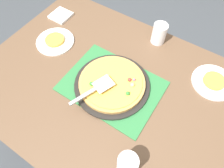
# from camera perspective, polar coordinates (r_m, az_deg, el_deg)

# --- Properties ---
(ground_plane) EXTENTS (8.00, 8.00, 0.00)m
(ground_plane) POSITION_cam_1_polar(r_m,az_deg,el_deg) (1.72, 0.00, -13.69)
(ground_plane) COLOR #3D4247
(dining_table) EXTENTS (1.40, 1.00, 0.75)m
(dining_table) POSITION_cam_1_polar(r_m,az_deg,el_deg) (1.13, 0.00, -3.46)
(dining_table) COLOR brown
(dining_table) RESTS_ON ground_plane
(placemat) EXTENTS (0.48, 0.36, 0.01)m
(placemat) POSITION_cam_1_polar(r_m,az_deg,el_deg) (1.04, 0.00, -0.50)
(placemat) COLOR #2D753D
(placemat) RESTS_ON dining_table
(pizza_pan) EXTENTS (0.38, 0.38, 0.01)m
(pizza_pan) POSITION_cam_1_polar(r_m,az_deg,el_deg) (1.03, 0.00, -0.21)
(pizza_pan) COLOR black
(pizza_pan) RESTS_ON placemat
(pizza) EXTENTS (0.33, 0.33, 0.05)m
(pizza) POSITION_cam_1_polar(r_m,az_deg,el_deg) (1.01, 0.01, 0.36)
(pizza) COLOR tan
(pizza) RESTS_ON pizza_pan
(plate_near_left) EXTENTS (0.22, 0.22, 0.01)m
(plate_near_left) POSITION_cam_1_polar(r_m,az_deg,el_deg) (1.17, 26.41, 0.47)
(plate_near_left) COLOR white
(plate_near_left) RESTS_ON dining_table
(plate_far_right) EXTENTS (0.22, 0.22, 0.01)m
(plate_far_right) POSITION_cam_1_polar(r_m,az_deg,el_deg) (1.27, -15.55, 11.38)
(plate_far_right) COLOR white
(plate_far_right) RESTS_ON dining_table
(served_slice_left) EXTENTS (0.11, 0.11, 0.02)m
(served_slice_left) POSITION_cam_1_polar(r_m,az_deg,el_deg) (1.16, 26.66, 0.81)
(served_slice_left) COLOR gold
(served_slice_left) RESTS_ON plate_near_left
(served_slice_right) EXTENTS (0.11, 0.11, 0.02)m
(served_slice_right) POSITION_cam_1_polar(r_m,az_deg,el_deg) (1.26, -15.69, 11.78)
(served_slice_right) COLOR gold
(served_slice_right) RESTS_ON plate_far_right
(cup_near) EXTENTS (0.08, 0.08, 0.12)m
(cup_near) POSITION_cam_1_polar(r_m,az_deg,el_deg) (0.84, 4.29, -21.48)
(cup_near) COLOR white
(cup_near) RESTS_ON dining_table
(cup_far) EXTENTS (0.08, 0.08, 0.12)m
(cup_far) POSITION_cam_1_polar(r_m,az_deg,el_deg) (1.22, 13.01, 13.55)
(cup_far) COLOR white
(cup_far) RESTS_ON dining_table
(pizza_server) EXTENTS (0.12, 0.23, 0.01)m
(pizza_server) POSITION_cam_1_polar(r_m,az_deg,el_deg) (0.96, -4.76, -1.40)
(pizza_server) COLOR silver
(pizza_server) RESTS_ON pizza
(napkin_stack) EXTENTS (0.12, 0.12, 0.02)m
(napkin_stack) POSITION_cam_1_polar(r_m,az_deg,el_deg) (1.42, -14.08, 18.06)
(napkin_stack) COLOR white
(napkin_stack) RESTS_ON dining_table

